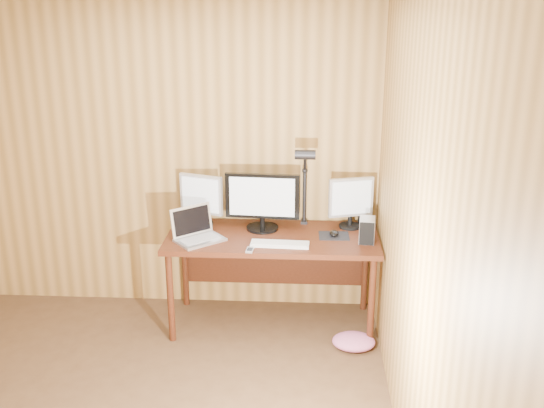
# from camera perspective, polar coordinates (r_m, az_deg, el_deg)

# --- Properties ---
(room_shell) EXTENTS (4.00, 4.00, 4.00)m
(room_shell) POSITION_cam_1_polar(r_m,az_deg,el_deg) (3.33, -17.83, -4.69)
(room_shell) COLOR #50351E
(room_shell) RESTS_ON ground
(desk) EXTENTS (1.60, 0.70, 0.75)m
(desk) POSITION_cam_1_polar(r_m,az_deg,el_deg) (4.93, 0.08, -3.86)
(desk) COLOR #431C0E
(desk) RESTS_ON floor
(monitor_center) EXTENTS (0.57, 0.25, 0.44)m
(monitor_center) POSITION_cam_1_polar(r_m,az_deg,el_deg) (4.87, -0.88, 0.29)
(monitor_center) COLOR black
(monitor_center) RESTS_ON desk
(monitor_left) EXTENTS (0.35, 0.17, 0.41)m
(monitor_left) POSITION_cam_1_polar(r_m,az_deg,el_deg) (5.00, -6.36, 0.50)
(monitor_left) COLOR black
(monitor_left) RESTS_ON desk
(monitor_right) EXTENTS (0.35, 0.17, 0.40)m
(monitor_right) POSITION_cam_1_polar(r_m,az_deg,el_deg) (4.95, 7.08, 0.24)
(monitor_right) COLOR black
(monitor_right) RESTS_ON desk
(laptop) EXTENTS (0.42, 0.41, 0.24)m
(laptop) POSITION_cam_1_polar(r_m,az_deg,el_deg) (4.76, -6.80, -2.48)
(laptop) COLOR silver
(laptop) RESTS_ON desk
(keyboard) EXTENTS (0.43, 0.15, 0.02)m
(keyboard) POSITION_cam_1_polar(r_m,az_deg,el_deg) (4.64, 0.71, -3.60)
(keyboard) COLOR white
(keyboard) RESTS_ON desk
(mousepad) EXTENTS (0.23, 0.19, 0.00)m
(mousepad) POSITION_cam_1_polar(r_m,az_deg,el_deg) (4.83, 5.57, -2.85)
(mousepad) COLOR black
(mousepad) RESTS_ON desk
(mouse) EXTENTS (0.09, 0.12, 0.04)m
(mouse) POSITION_cam_1_polar(r_m,az_deg,el_deg) (4.82, 5.58, -2.62)
(mouse) COLOR black
(mouse) RESTS_ON mousepad
(hard_drive) EXTENTS (0.13, 0.17, 0.18)m
(hard_drive) POSITION_cam_1_polar(r_m,az_deg,el_deg) (4.73, 8.51, -2.33)
(hard_drive) COLOR silver
(hard_drive) RESTS_ON desk
(phone) EXTENTS (0.06, 0.10, 0.01)m
(phone) POSITION_cam_1_polar(r_m,az_deg,el_deg) (4.55, -2.00, -4.14)
(phone) COLOR silver
(phone) RESTS_ON desk
(speaker) EXTENTS (0.06, 0.06, 0.13)m
(speaker) POSITION_cam_1_polar(r_m,az_deg,el_deg) (5.08, 8.02, -1.06)
(speaker) COLOR black
(speaker) RESTS_ON desk
(desk_lamp) EXTENTS (0.16, 0.22, 0.68)m
(desk_lamp) POSITION_cam_1_polar(r_m,az_deg,el_deg) (4.87, 2.96, 2.57)
(desk_lamp) COLOR black
(desk_lamp) RESTS_ON desk
(fabric_pile) EXTENTS (0.35, 0.30, 0.10)m
(fabric_pile) POSITION_cam_1_polar(r_m,az_deg,el_deg) (4.84, 7.33, -12.13)
(fabric_pile) COLOR #CE6390
(fabric_pile) RESTS_ON floor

